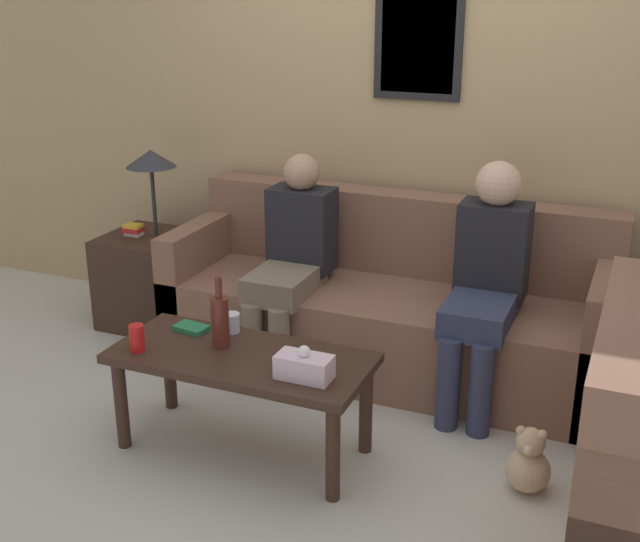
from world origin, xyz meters
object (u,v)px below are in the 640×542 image
object	(u,v)px
coffee_table	(241,368)
person_right	(486,276)
wine_bottle	(220,320)
couch_main	(387,309)
drinking_glass	(232,323)
teddy_bear	(529,464)
person_left	(292,255)

from	to	relation	value
coffee_table	person_right	xyz separation A→B (m)	(0.88, 0.88, 0.26)
coffee_table	wine_bottle	xyz separation A→B (m)	(-0.12, 0.04, 0.20)
wine_bottle	coffee_table	bearing A→B (deg)	-16.83
coffee_table	wine_bottle	bearing A→B (deg)	163.17
couch_main	person_right	bearing A→B (deg)	-18.86
drinking_glass	teddy_bear	size ratio (longest dim) A/B	0.30
wine_bottle	person_left	world-z (taller)	person_left
couch_main	drinking_glass	world-z (taller)	couch_main
drinking_glass	person_right	size ratio (longest dim) A/B	0.07
coffee_table	person_left	bearing A→B (deg)	100.27
coffee_table	drinking_glass	distance (m)	0.27
wine_bottle	person_right	distance (m)	1.31
couch_main	drinking_glass	distance (m)	1.02
wine_bottle	teddy_bear	bearing A→B (deg)	5.92
coffee_table	drinking_glass	bearing A→B (deg)	127.96
wine_bottle	person_right	xyz separation A→B (m)	(1.00, 0.85, 0.06)
person_right	person_left	bearing A→B (deg)	-179.85
coffee_table	person_left	xyz separation A→B (m)	(-0.16, 0.88, 0.23)
teddy_bear	person_left	bearing A→B (deg)	153.23
person_left	person_right	size ratio (longest dim) A/B	0.96
teddy_bear	couch_main	bearing A→B (deg)	135.68
person_right	couch_main	bearing A→B (deg)	161.14
drinking_glass	person_left	bearing A→B (deg)	90.68
wine_bottle	teddy_bear	world-z (taller)	wine_bottle
teddy_bear	coffee_table	bearing A→B (deg)	-171.88
drinking_glass	wine_bottle	bearing A→B (deg)	-78.28
person_right	teddy_bear	world-z (taller)	person_right
drinking_glass	teddy_bear	bearing A→B (deg)	-0.73
teddy_bear	drinking_glass	bearing A→B (deg)	179.27
wine_bottle	person_left	distance (m)	0.85
person_left	wine_bottle	bearing A→B (deg)	-87.23
wine_bottle	drinking_glass	distance (m)	0.18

